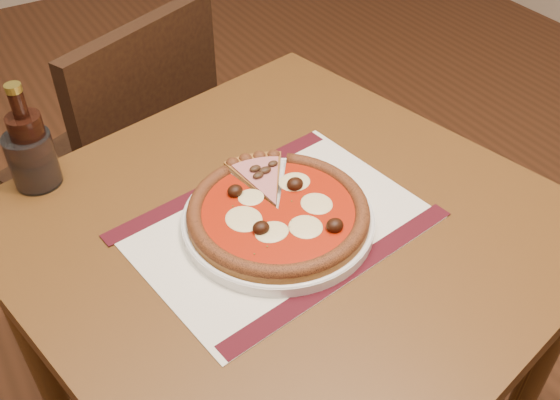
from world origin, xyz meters
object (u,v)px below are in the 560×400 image
object	(u,v)px
pizza	(278,211)
water_glass	(33,160)
table	(286,265)
plate	(278,220)
chair_far	(129,157)
bottle	(32,146)

from	to	relation	value
pizza	water_glass	distance (m)	0.42
table	plate	bearing A→B (deg)	-174.91
chair_far	plate	size ratio (longest dim) A/B	2.91
table	plate	xyz separation A→B (m)	(-0.02, -0.00, 0.11)
chair_far	plate	bearing A→B (deg)	70.19
chair_far	pizza	distance (m)	0.69
bottle	water_glass	bearing A→B (deg)	-168.21
chair_far	bottle	world-z (taller)	bottle
table	chair_far	xyz separation A→B (m)	(-0.06, 0.63, -0.15)
table	bottle	size ratio (longest dim) A/B	5.06
chair_far	pizza	size ratio (longest dim) A/B	3.09
plate	water_glass	bearing A→B (deg)	133.52
chair_far	water_glass	size ratio (longest dim) A/B	9.23
table	pizza	world-z (taller)	pizza
chair_far	bottle	size ratio (longest dim) A/B	4.67
pizza	water_glass	xyz separation A→B (m)	(-0.29, 0.31, 0.02)
table	water_glass	world-z (taller)	water_glass
pizza	bottle	xyz separation A→B (m)	(-0.28, 0.31, 0.04)
pizza	table	bearing A→B (deg)	5.38
chair_far	pizza	world-z (taller)	chair_far
table	water_glass	bearing A→B (deg)	135.22
chair_far	pizza	xyz separation A→B (m)	(0.04, -0.63, 0.28)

